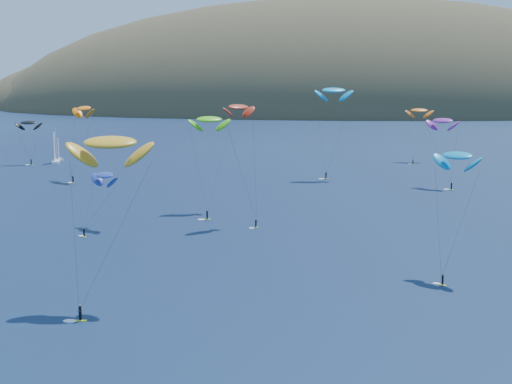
% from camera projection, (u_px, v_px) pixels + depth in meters
% --- Properties ---
extents(island, '(730.00, 300.00, 210.00)m').
position_uv_depth(island, '(362.00, 122.00, 606.82)').
color(island, '#3D3526').
rests_on(island, ground).
extents(sailboat, '(10.27, 8.92, 12.33)m').
position_uv_depth(sailboat, '(56.00, 160.00, 248.36)').
color(sailboat, white).
rests_on(sailboat, ground).
extents(kitesurfer_1, '(10.13, 13.32, 23.49)m').
position_uv_depth(kitesurfer_1, '(83.00, 109.00, 206.88)').
color(kitesurfer_1, '#B3D017').
rests_on(kitesurfer_1, ground).
extents(kitesurfer_2, '(11.59, 12.42, 25.13)m').
position_uv_depth(kitesurfer_2, '(110.00, 142.00, 95.56)').
color(kitesurfer_2, '#B3D017').
rests_on(kitesurfer_2, ground).
extents(kitesurfer_3, '(9.78, 15.55, 23.25)m').
position_uv_depth(kitesurfer_3, '(209.00, 119.00, 161.50)').
color(kitesurfer_3, '#B3D017').
rests_on(kitesurfer_3, ground).
extents(kitesurfer_4, '(11.21, 6.58, 28.97)m').
position_uv_depth(kitesurfer_4, '(334.00, 90.00, 209.56)').
color(kitesurfer_4, '#B3D017').
rests_on(kitesurfer_4, ground).
extents(kitesurfer_5, '(8.23, 11.30, 20.84)m').
position_uv_depth(kitesurfer_5, '(457.00, 156.00, 109.47)').
color(kitesurfer_5, '#B3D017').
rests_on(kitesurfer_5, ground).
extents(kitesurfer_6, '(9.86, 11.73, 20.69)m').
position_uv_depth(kitesurfer_6, '(443.00, 121.00, 195.11)').
color(kitesurfer_6, '#B3D017').
rests_on(kitesurfer_6, ground).
extents(kitesurfer_9, '(8.45, 8.66, 26.38)m').
position_uv_depth(kitesurfer_9, '(239.00, 107.00, 145.67)').
color(kitesurfer_9, '#B3D017').
rests_on(kitesurfer_9, ground).
extents(kitesurfer_10, '(8.32, 13.86, 12.89)m').
position_uv_depth(kitesurfer_10, '(104.00, 175.00, 144.27)').
color(kitesurfer_10, '#B3D017').
rests_on(kitesurfer_10, ground).
extents(kitesurfer_11, '(9.30, 12.55, 20.47)m').
position_uv_depth(kitesurfer_11, '(419.00, 110.00, 251.02)').
color(kitesurfer_11, '#B3D017').
rests_on(kitesurfer_11, ground).
extents(kitesurfer_12, '(9.24, 6.08, 16.60)m').
position_uv_depth(kitesurfer_12, '(29.00, 123.00, 243.10)').
color(kitesurfer_12, '#B3D017').
rests_on(kitesurfer_12, ground).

